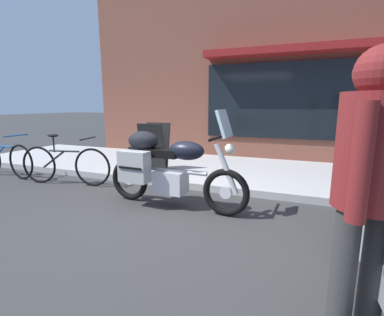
{
  "coord_description": "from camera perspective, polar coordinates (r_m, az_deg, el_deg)",
  "views": [
    {
      "loc": [
        1.76,
        -3.07,
        1.46
      ],
      "look_at": [
        0.3,
        0.61,
        0.7
      ],
      "focal_mm": 26.09,
      "sensor_mm": 36.0,
      "label": 1
    }
  ],
  "objects": [
    {
      "name": "sandwich_board_sign",
      "position": [
        5.8,
        -7.68,
        2.33
      ],
      "size": [
        0.55,
        0.42,
        0.97
      ],
      "color": "black",
      "rests_on": "sidewalk_curb"
    },
    {
      "name": "ground_plane",
      "position": [
        3.83,
        -7.76,
        -11.65
      ],
      "size": [
        80.0,
        80.0,
        0.0
      ],
      "primitive_type": "plane",
      "color": "#323232"
    },
    {
      "name": "pedestrian_walking",
      "position": [
        1.83,
        32.7,
        -1.85
      ],
      "size": [
        0.5,
        0.52,
        1.76
      ],
      "color": "#343434",
      "rests_on": "ground_plane"
    },
    {
      "name": "touring_motorcycle",
      "position": [
        3.98,
        -5.64,
        -1.6
      ],
      "size": [
        2.19,
        0.62,
        1.4
      ],
      "color": "black",
      "rests_on": "ground_plane"
    },
    {
      "name": "parked_bicycle",
      "position": [
        5.63,
        -24.57,
        -1.18
      ],
      "size": [
        1.77,
        0.51,
        0.94
      ],
      "color": "black",
      "rests_on": "ground_plane"
    },
    {
      "name": "second_bicycle_by_cafe",
      "position": [
        6.85,
        -33.94,
        -0.07
      ],
      "size": [
        1.7,
        0.48,
        0.94
      ],
      "color": "black",
      "rests_on": "ground_plane"
    }
  ]
}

